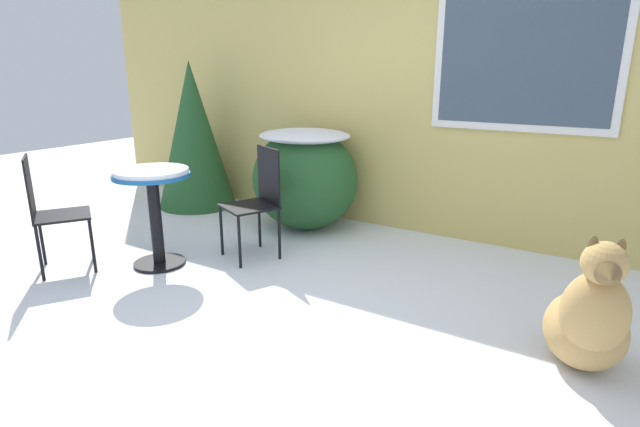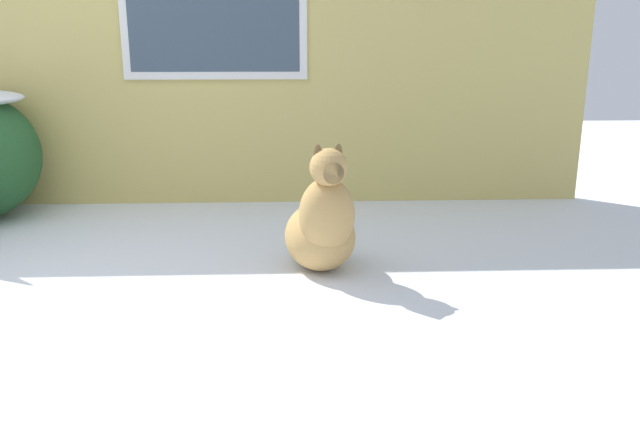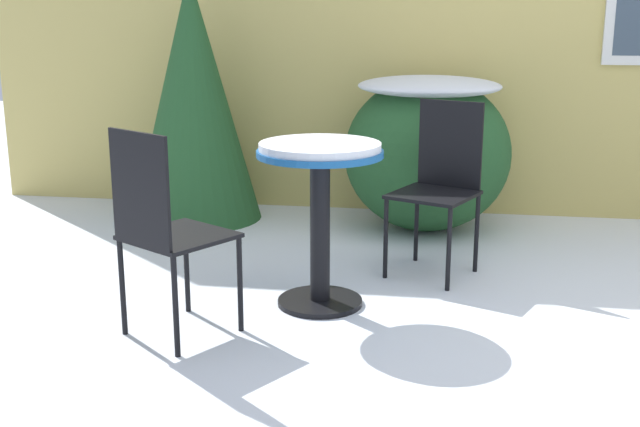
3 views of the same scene
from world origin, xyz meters
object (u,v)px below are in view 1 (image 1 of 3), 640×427
object	(u,v)px
patio_table	(153,195)
patio_chair_near_table	(257,198)
patio_chair_far_side	(50,209)
dog	(589,320)

from	to	relation	value
patio_table	patio_chair_near_table	size ratio (longest dim) A/B	0.86
patio_table	patio_chair_far_side	world-z (taller)	patio_chair_far_side
patio_chair_far_side	dog	world-z (taller)	patio_chair_far_side
patio_chair_far_side	dog	distance (m)	3.70
patio_chair_near_table	dog	world-z (taller)	patio_chair_near_table
patio_chair_near_table	dog	bearing A→B (deg)	15.02
patio_table	patio_chair_near_table	bearing A→B (deg)	47.62
patio_table	patio_chair_near_table	distance (m)	0.81
patio_chair_far_side	patio_table	bearing A→B (deg)	-107.49
patio_chair_near_table	dog	size ratio (longest dim) A/B	1.18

